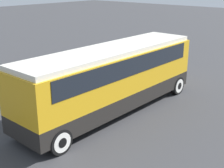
% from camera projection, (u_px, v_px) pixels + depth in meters
% --- Properties ---
extents(ground_plane, '(120.00, 120.00, 0.00)m').
position_uv_depth(ground_plane, '(112.00, 112.00, 15.48)').
color(ground_plane, '#38383A').
extents(tour_bus, '(10.38, 2.56, 3.23)m').
position_uv_depth(tour_bus, '(113.00, 74.00, 14.93)').
color(tour_bus, black).
rests_on(tour_bus, ground_plane).
extents(parked_car_near, '(4.31, 1.93, 1.40)m').
position_uv_depth(parked_car_near, '(79.00, 68.00, 20.45)').
color(parked_car_near, maroon).
rests_on(parked_car_near, ground_plane).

